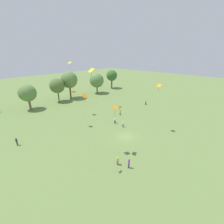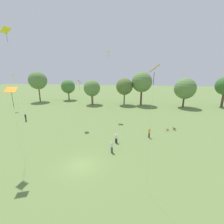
# 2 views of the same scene
# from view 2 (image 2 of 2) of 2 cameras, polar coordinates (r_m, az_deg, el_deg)

# --- Properties ---
(ground_plane) EXTENTS (240.00, 240.00, 0.00)m
(ground_plane) POSITION_cam_2_polar(r_m,az_deg,el_deg) (20.08, -11.66, -19.45)
(ground_plane) COLOR olive
(tree_0) EXTENTS (6.75, 6.75, 11.61)m
(tree_0) POSITION_cam_2_polar(r_m,az_deg,el_deg) (64.97, -26.42, 10.73)
(tree_0) COLOR brown
(tree_0) RESTS_ON ground_plane
(tree_1) EXTENTS (5.59, 5.59, 8.40)m
(tree_1) POSITION_cam_2_polar(r_m,az_deg,el_deg) (64.66, -16.37, 9.30)
(tree_1) COLOR brown
(tree_1) RESTS_ON ground_plane
(tree_2) EXTENTS (5.77, 5.77, 8.75)m
(tree_2) POSITION_cam_2_polar(r_m,az_deg,el_deg) (53.68, -7.66, 8.99)
(tree_2) COLOR brown
(tree_2) RESTS_ON ground_plane
(tree_3) EXTENTS (5.79, 5.79, 9.36)m
(tree_3) POSITION_cam_2_polar(r_m,az_deg,el_deg) (52.72, 4.76, 9.65)
(tree_3) COLOR brown
(tree_3) RESTS_ON ground_plane
(tree_4) EXTENTS (6.91, 6.91, 11.47)m
(tree_4) POSITION_cam_2_polar(r_m,az_deg,el_deg) (53.15, 11.32, 11.11)
(tree_4) COLOR brown
(tree_4) RESTS_ON ground_plane
(tree_5) EXTENTS (6.72, 6.72, 9.56)m
(tree_5) POSITION_cam_2_polar(r_m,az_deg,el_deg) (53.96, 26.06, 8.04)
(tree_5) COLOR brown
(tree_5) RESTS_ON ground_plane
(person_1) EXTENTS (0.39, 0.39, 1.81)m
(person_1) POSITION_cam_2_polar(r_m,az_deg,el_deg) (40.67, -30.05, -1.86)
(person_1) COLOR #4C4C51
(person_1) RESTS_ON ground_plane
(person_2) EXTENTS (0.53, 0.53, 1.81)m
(person_2) POSITION_cam_2_polar(r_m,az_deg,el_deg) (21.99, -0.07, -13.09)
(person_2) COLOR #4C4C51
(person_2) RESTS_ON ground_plane
(person_3) EXTENTS (0.42, 0.42, 1.74)m
(person_3) POSITION_cam_2_polar(r_m,az_deg,el_deg) (27.35, 14.01, -7.80)
(person_3) COLOR #232328
(person_3) RESTS_ON ground_plane
(person_6) EXTENTS (0.54, 0.54, 1.67)m
(person_6) POSITION_cam_2_polar(r_m,az_deg,el_deg) (24.81, 1.62, -9.93)
(person_6) COLOR #232328
(person_6) RESTS_ON ground_plane
(kite_0) EXTENTS (1.11, 1.18, 16.10)m
(kite_0) POSITION_cam_2_polar(r_m,az_deg,el_deg) (37.48, -1.48, 21.04)
(kite_0) COLOR yellow
(kite_0) RESTS_ON ground_plane
(kite_1) EXTENTS (1.23, 1.27, 9.79)m
(kite_1) POSITION_cam_2_polar(r_m,az_deg,el_deg) (30.97, -12.38, 10.71)
(kite_1) COLOR orange
(kite_1) RESTS_ON ground_plane
(kite_2) EXTENTS (0.91, 1.06, 11.82)m
(kite_2) POSITION_cam_2_polar(r_m,az_deg,el_deg) (12.51, 15.75, 13.69)
(kite_2) COLOR orange
(kite_2) RESTS_ON ground_plane
(kite_3) EXTENTS (1.34, 1.28, 9.77)m
(kite_3) POSITION_cam_2_polar(r_m,az_deg,el_deg) (18.44, -33.97, 6.17)
(kite_3) COLOR orange
(kite_3) RESTS_ON ground_plane
(kite_4) EXTENTS (0.87, 1.04, 16.17)m
(kite_4) POSITION_cam_2_polar(r_m,az_deg,el_deg) (22.67, -35.16, 22.29)
(kite_4) COLOR yellow
(kite_4) RESTS_ON ground_plane
(kite_5) EXTENTS (1.02, 1.00, 10.53)m
(kite_5) POSITION_cam_2_polar(r_m,az_deg,el_deg) (54.05, -33.54, 11.13)
(kite_5) COLOR yellow
(kite_5) RESTS_ON ground_plane
(dog_0) EXTENTS (0.67, 0.29, 0.53)m
(dog_0) POSITION_cam_2_polar(r_m,az_deg,el_deg) (31.71, 20.29, -6.11)
(dog_0) COLOR tan
(dog_0) RESTS_ON ground_plane
(dog_1) EXTENTS (0.54, 0.85, 0.52)m
(dog_1) POSITION_cam_2_polar(r_m,az_deg,el_deg) (32.69, 22.66, -5.76)
(dog_1) COLOR brown
(dog_1) RESTS_ON ground_plane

